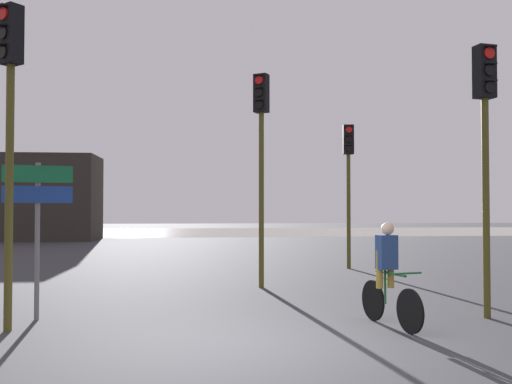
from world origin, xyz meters
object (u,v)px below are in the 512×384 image
object	(u,v)px
direction_sign_post	(38,211)
cyclist	(388,273)
traffic_light_near_left	(10,106)
traffic_light_center	(261,140)
traffic_light_far_right	(348,168)
traffic_light_near_right	(485,128)

from	to	relation	value
direction_sign_post	cyclist	world-z (taller)	direction_sign_post
traffic_light_near_left	direction_sign_post	bearing A→B (deg)	-63.28
traffic_light_center	direction_sign_post	xyz separation A→B (m)	(-4.10, -3.46, -1.64)
traffic_light_near_left	traffic_light_far_right	xyz separation A→B (m)	(7.40, 8.14, -0.34)
direction_sign_post	cyclist	bearing A→B (deg)	155.92
traffic_light_near_left	traffic_light_center	distance (m)	6.07
traffic_light_far_right	direction_sign_post	world-z (taller)	traffic_light_far_right
traffic_light_center	cyclist	size ratio (longest dim) A/B	2.98
traffic_light_center	cyclist	distance (m)	5.40
traffic_light_near_left	traffic_light_center	xyz separation A→B (m)	(4.29, 4.30, 0.04)
traffic_light_near_right	direction_sign_post	bearing A→B (deg)	-13.92
traffic_light_near_left	direction_sign_post	distance (m)	1.82
traffic_light_near_right	traffic_light_center	bearing A→B (deg)	-59.56
traffic_light_center	traffic_light_far_right	size ratio (longest dim) A/B	1.13
traffic_light_far_right	traffic_light_near_right	bearing A→B (deg)	98.41
traffic_light_center	cyclist	xyz separation A→B (m)	(1.51, -4.48, -2.61)
direction_sign_post	traffic_light_center	bearing A→B (deg)	-153.65
traffic_light_center	traffic_light_near_left	bearing A→B (deg)	75.25
traffic_light_near_right	direction_sign_post	distance (m)	7.64
traffic_light_near_right	traffic_light_far_right	bearing A→B (deg)	-97.66
traffic_light_near_right	traffic_light_near_left	bearing A→B (deg)	-7.60
traffic_light_center	direction_sign_post	bearing A→B (deg)	70.39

